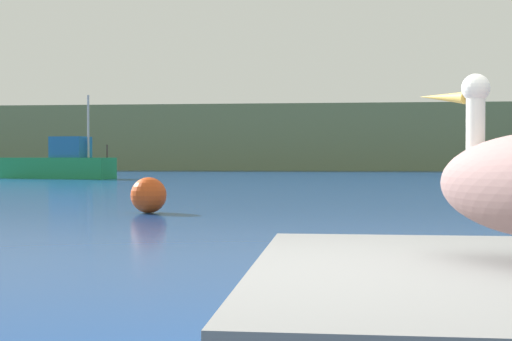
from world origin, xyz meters
name	(u,v)px	position (x,y,z in m)	size (l,w,h in m)	color
hillside_backdrop	(337,139)	(0.00, 66.08, 2.86)	(140.00, 13.83, 5.73)	#6B7A51
fishing_boat_green	(61,164)	(-15.11, 35.90, 0.81)	(6.52, 2.91, 4.54)	#1E8C4C
mooring_buoy	(149,195)	(-3.99, 12.18, 0.38)	(0.77, 0.77, 0.77)	#E54C19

